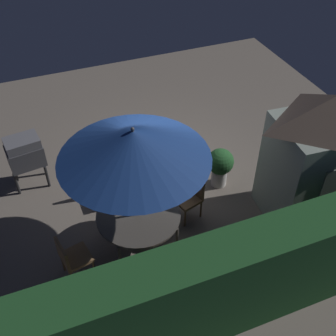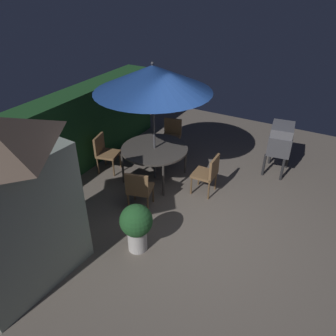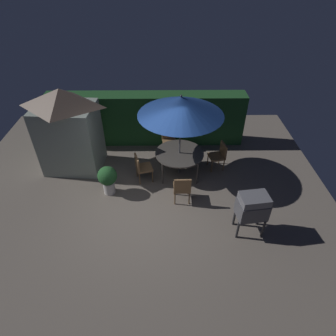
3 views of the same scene
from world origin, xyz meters
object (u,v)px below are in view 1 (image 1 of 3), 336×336
Objects in this scene: chair_near_shed at (71,257)px; garden_shed at (320,158)px; patio_table at (139,216)px; chair_toward_hedge at (190,195)px; potted_plant_by_shed at (220,165)px; patio_umbrella at (134,145)px; bbq_grill at (25,153)px; chair_far_side at (180,272)px; chair_toward_house at (117,179)px.

garden_shed is at bearing 178.28° from chair_near_shed.
chair_near_shed is at bearing -1.72° from garden_shed.
chair_toward_hedge reaches higher than patio_table.
garden_shed is 2.47m from chair_toward_hedge.
chair_toward_hedge is at bearing -166.02° from chair_near_shed.
potted_plant_by_shed reaches higher than chair_near_shed.
chair_toward_hedge is at bearing -163.59° from patio_umbrella.
chair_near_shed is at bearing 97.61° from bbq_grill.
patio_table is 1.66× the size of chair_far_side.
potted_plant_by_shed is at bearing 169.33° from chair_toward_house.
chair_toward_house is at bearing -89.01° from patio_umbrella.
patio_table is (3.36, -0.41, -0.63)m from garden_shed.
chair_toward_house is (1.18, -0.96, 0.00)m from chair_toward_hedge.
bbq_grill is at bearing -55.48° from patio_table.
garden_shed is 2.96× the size of potted_plant_by_shed.
chair_near_shed is at bearing -30.70° from chair_far_side.
garden_shed is 3.44m from patio_table.
garden_shed is 2.96× the size of chair_toward_house.
patio_table is at bearing -6.89° from garden_shed.
chair_toward_hedge is 1.08m from potted_plant_by_shed.
chair_toward_house is at bearing -89.01° from patio_table.
patio_umbrella is 2.88m from potted_plant_by_shed.
chair_toward_hedge is 1.52m from chair_toward_house.
patio_umbrella reaches higher than patio_table.
chair_far_side is 2.76m from potted_plant_by_shed.
chair_far_side is at bearing 118.29° from bbq_grill.
chair_near_shed is at bearing 19.15° from potted_plant_by_shed.
chair_far_side is (-1.57, 0.93, 0.00)m from chair_near_shed.
patio_umbrella is 2.94× the size of chair_toward_hedge.
chair_toward_hedge is at bearing 143.88° from bbq_grill.
patio_umbrella is 2.22m from chair_toward_house.
chair_near_shed and chair_toward_hedge have the same top height.
chair_near_shed is at bearing 11.74° from patio_umbrella.
chair_far_side is at bearing 149.30° from chair_near_shed.
garden_shed is 2.96× the size of chair_near_shed.
patio_table is 1.65× the size of potted_plant_by_shed.
patio_umbrella is (0.00, -0.00, 1.60)m from patio_table.
patio_umbrella is 2.93× the size of potted_plant_by_shed.
chair_toward_hedge is (2.20, -0.75, -0.84)m from garden_shed.
patio_umbrella reaches higher than potted_plant_by_shed.
garden_shed is 3.52m from patio_umbrella.
patio_table is at bearing 124.52° from bbq_grill.
patio_table is 0.56× the size of patio_umbrella.
garden_shed is 2.00m from potted_plant_by_shed.
bbq_grill is 1.33× the size of chair_far_side.
bbq_grill reaches higher than chair_near_shed.
chair_near_shed is (1.28, 0.27, -0.21)m from patio_table.
patio_table is 1.24× the size of bbq_grill.
chair_toward_hedge and chair_toward_house have the same top height.
patio_umbrella reaches higher than chair_toward_hedge.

